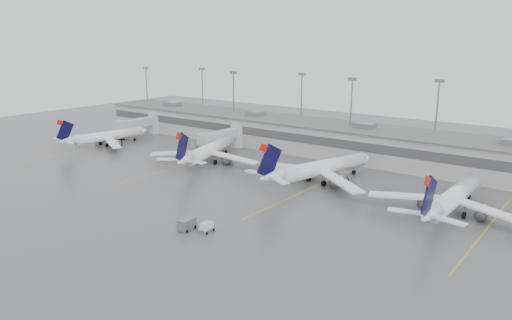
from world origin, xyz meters
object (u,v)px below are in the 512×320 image
Objects in this scene: jet_mid_left at (208,150)px; jet_mid_right at (318,168)px; jet_far_right at (453,197)px; jet_far_left at (105,136)px; baggage_tug at (206,228)px.

jet_mid_left is 0.96× the size of jet_mid_right.
jet_far_right is at bearing 9.23° from jet_mid_right.
jet_mid_right reaches higher than jet_far_left.
jet_mid_left is 45.84m from baggage_tug.
baggage_tug is at bearing -16.52° from jet_far_left.
jet_mid_left is (37.75, 2.71, 0.41)m from jet_far_left.
jet_far_left is at bearing -178.98° from jet_far_right.
jet_mid_right is (68.73, 3.81, 0.52)m from jet_far_left.
jet_mid_left is at bearing 178.71° from jet_far_right.
jet_far_left is 10.66× the size of baggage_tug.
jet_mid_right is at bearing 174.56° from jet_far_right.
jet_mid_right is 29.17m from jet_far_right.
jet_mid_left is 0.96× the size of jet_far_right.
jet_far_left is 37.85m from jet_mid_left.
jet_far_right reaches higher than jet_mid_left.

